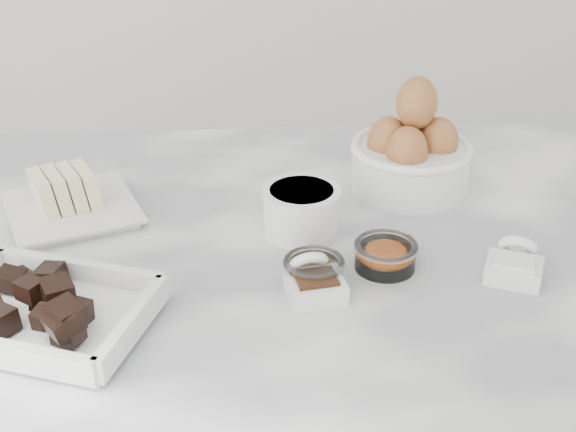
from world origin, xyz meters
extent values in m
cube|color=white|center=(0.00, 0.00, 0.92)|extent=(1.20, 0.80, 0.04)
cube|color=white|center=(-0.24, -0.11, 0.95)|extent=(0.23, 0.21, 0.01)
cube|color=white|center=(-0.25, 0.12, 0.95)|extent=(0.18, 0.18, 0.01)
cube|color=white|center=(-0.25, 0.12, 0.95)|extent=(0.20, 0.20, 0.00)
cylinder|color=white|center=(0.04, 0.06, 0.97)|extent=(0.10, 0.10, 0.06)
cylinder|color=white|center=(0.04, 0.06, 0.99)|extent=(0.08, 0.08, 0.01)
cylinder|color=white|center=(0.20, 0.17, 0.97)|extent=(0.16, 0.16, 0.06)
torus|color=white|center=(0.20, 0.17, 1.00)|extent=(0.17, 0.17, 0.01)
ellipsoid|color=#975D30|center=(0.23, 0.18, 1.01)|extent=(0.05, 0.05, 0.07)
ellipsoid|color=#975D30|center=(0.16, 0.17, 1.01)|extent=(0.05, 0.05, 0.07)
ellipsoid|color=#975D30|center=(0.20, 0.20, 1.01)|extent=(0.05, 0.05, 0.07)
ellipsoid|color=#975D30|center=(0.19, 0.14, 1.01)|extent=(0.05, 0.05, 0.07)
ellipsoid|color=#975D30|center=(0.20, 0.17, 1.06)|extent=(0.05, 0.05, 0.07)
cylinder|color=white|center=(0.04, -0.05, 0.95)|extent=(0.07, 0.07, 0.03)
torus|color=white|center=(0.04, -0.05, 0.97)|extent=(0.07, 0.07, 0.01)
cylinder|color=#CC660E|center=(0.04, -0.05, 0.95)|extent=(0.05, 0.05, 0.01)
cylinder|color=white|center=(0.13, -0.03, 0.95)|extent=(0.07, 0.07, 0.03)
torus|color=white|center=(0.13, -0.03, 0.97)|extent=(0.07, 0.07, 0.01)
ellipsoid|color=#E15506|center=(0.13, -0.03, 0.96)|extent=(0.05, 0.05, 0.02)
cube|color=white|center=(0.04, -0.08, 0.95)|extent=(0.07, 0.06, 0.02)
cube|color=#32180B|center=(0.04, -0.08, 0.96)|extent=(0.05, 0.04, 0.00)
torus|color=white|center=(0.04, -0.05, 0.96)|extent=(0.05, 0.04, 0.04)
cube|color=white|center=(0.27, -0.06, 0.95)|extent=(0.08, 0.07, 0.02)
cube|color=white|center=(0.27, -0.06, 0.96)|extent=(0.05, 0.05, 0.00)
torus|color=white|center=(0.28, -0.03, 0.96)|extent=(0.06, 0.05, 0.04)
camera|label=1|loc=(-0.04, -0.80, 1.43)|focal=50.00mm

